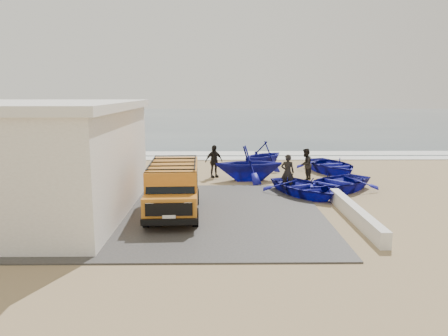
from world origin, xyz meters
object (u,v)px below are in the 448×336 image
object	(u,v)px
boat_near_left	(304,187)
boat_mid_left	(249,163)
van	(173,187)
boat_near_right	(336,183)
parapet	(355,214)
boat_mid_right	(331,165)
fisherman_front	(288,172)
fisherman_back	(214,161)
building	(19,159)
boat_far_left	(263,155)
fisherman_middle	(306,164)

from	to	relation	value
boat_near_left	boat_mid_left	distance (m)	4.18
van	boat_near_right	xyz separation A→B (m)	(7.29, 3.76, -0.67)
boat_near_right	boat_mid_left	bearing A→B (deg)	-165.10
boat_mid_left	parapet	bearing A→B (deg)	-159.73
boat_mid_right	fisherman_front	distance (m)	5.54
boat_mid_left	fisherman_back	world-z (taller)	boat_mid_left
boat_near_right	boat_mid_right	xyz separation A→B (m)	(0.99, 4.81, 0.02)
building	van	world-z (taller)	building
parapet	boat_mid_right	size ratio (longest dim) A/B	1.40
boat_mid_left	fisherman_front	distance (m)	2.86
boat_near_left	boat_far_left	xyz separation A→B (m)	(-1.19, 6.76, 0.46)
parapet	fisherman_middle	world-z (taller)	fisherman_middle
boat_mid_left	fisherman_front	size ratio (longest dim) A/B	2.03
building	fisherman_front	size ratio (longest dim) A/B	5.40
van	fisherman_middle	xyz separation A→B (m)	(6.37, 6.51, -0.24)
parapet	boat_near_left	xyz separation A→B (m)	(-1.12, 3.94, 0.13)
boat_near_right	boat_far_left	size ratio (longest dim) A/B	1.25
parapet	boat_far_left	bearing A→B (deg)	102.18
boat_mid_right	fisherman_middle	xyz separation A→B (m)	(-1.91, -2.05, 0.40)
boat_mid_left	boat_far_left	bearing A→B (deg)	-22.27
building	fisherman_back	distance (m)	10.38
boat_near_left	fisherman_middle	distance (m)	3.69
boat_near_left	fisherman_back	world-z (taller)	fisherman_back
fisherman_back	boat_far_left	bearing A→B (deg)	10.99
boat_near_left	fisherman_back	distance (m)	6.03
boat_near_right	fisherman_back	world-z (taller)	fisherman_back
boat_far_left	fisherman_back	distance (m)	3.79
boat_far_left	fisherman_back	size ratio (longest dim) A/B	1.83
building	boat_near_right	distance (m)	13.71
building	boat_near_right	bearing A→B (deg)	16.08
building	boat_far_left	world-z (taller)	building
parapet	boat_near_right	bearing A→B (deg)	83.17
building	boat_far_left	bearing A→B (deg)	43.60
building	van	xyz separation A→B (m)	(5.78, 0.01, -1.07)
boat_mid_left	boat_mid_right	size ratio (longest dim) A/B	0.83
fisherman_back	boat_mid_left	bearing A→B (deg)	-53.85
boat_near_right	boat_mid_left	distance (m)	4.78
boat_mid_right	fisherman_middle	distance (m)	2.83
parapet	fisherman_middle	size ratio (longest dim) A/B	3.54
boat_mid_right	boat_near_left	bearing A→B (deg)	-131.66
boat_near_right	boat_near_left	bearing A→B (deg)	-105.26
boat_mid_right	van	bearing A→B (deg)	-150.26
building	fisherman_middle	world-z (taller)	building
fisherman_back	fisherman_front	bearing A→B (deg)	-70.19
boat_near_left	fisherman_front	bearing A→B (deg)	89.66
boat_mid_left	van	bearing A→B (deg)	148.21
parapet	boat_near_left	size ratio (longest dim) A/B	1.53
boat_near_left	fisherman_back	xyz separation A→B (m)	(-4.12, 4.38, 0.49)
building	fisherman_front	xyz separation A→B (m)	(10.81, 4.11, -1.29)
van	fisherman_front	world-z (taller)	van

